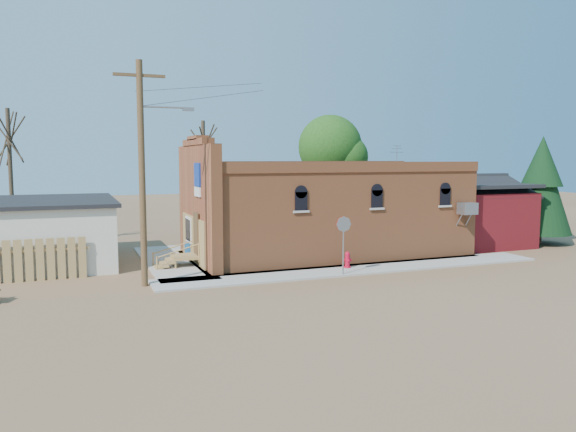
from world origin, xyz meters
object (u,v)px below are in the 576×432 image
object	(u,v)px
fire_hydrant	(347,260)
stop_sign	(343,230)
trash_barrel	(190,251)
utility_pole	(143,168)
brick_bar	(321,211)

from	to	relation	value
fire_hydrant	stop_sign	world-z (taller)	stop_sign
fire_hydrant	trash_barrel	distance (m)	8.14
utility_pole	fire_hydrant	xyz separation A→B (m)	(9.20, 0.06, -4.32)
trash_barrel	stop_sign	bearing A→B (deg)	-49.15
fire_hydrant	utility_pole	bearing A→B (deg)	163.78
brick_bar	stop_sign	size ratio (longest dim) A/B	6.38
fire_hydrant	trash_barrel	bearing A→B (deg)	124.73
trash_barrel	utility_pole	bearing A→B (deg)	-118.92
brick_bar	stop_sign	world-z (taller)	brick_bar
fire_hydrant	trash_barrel	size ratio (longest dim) A/B	0.93
brick_bar	fire_hydrant	distance (m)	4.67
brick_bar	fire_hydrant	world-z (taller)	brick_bar
brick_bar	trash_barrel	size ratio (longest dim) A/B	20.18
brick_bar	fire_hydrant	size ratio (longest dim) A/B	21.69
fire_hydrant	stop_sign	distance (m)	2.22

